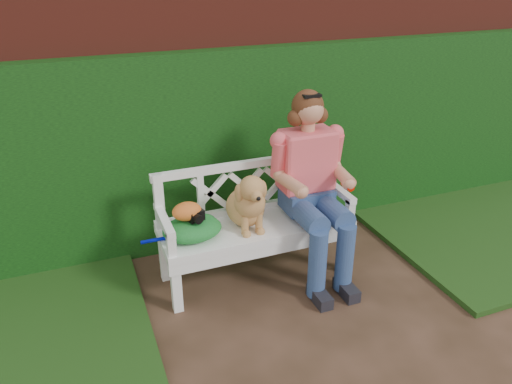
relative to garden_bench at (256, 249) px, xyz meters
name	(u,v)px	position (x,y,z in m)	size (l,w,h in m)	color
ground	(335,349)	(0.17, -0.99, -0.24)	(60.00, 60.00, 0.00)	#2F2013
brick_wall	(237,113)	(0.17, 0.91, 0.86)	(10.00, 0.30, 2.20)	maroon
ivy_hedge	(246,147)	(0.17, 0.69, 0.61)	(10.00, 0.18, 1.70)	#195A14
grass_right	(506,221)	(2.57, -0.09, -0.21)	(2.60, 2.00, 0.05)	black
garden_bench	(256,249)	(0.00, 0.00, 0.00)	(1.58, 0.60, 0.48)	white
seated_woman	(308,184)	(0.43, -0.02, 0.51)	(0.63, 0.84, 1.50)	red
dog	(247,199)	(-0.08, -0.01, 0.47)	(0.31, 0.42, 0.47)	brown
tennis_racket	(190,233)	(-0.52, 0.01, 0.25)	(0.57, 0.24, 0.03)	silver
green_bag	(192,228)	(-0.51, -0.03, 0.31)	(0.44, 0.34, 0.15)	#247730
camera_item	(195,215)	(-0.49, -0.04, 0.43)	(0.11, 0.09, 0.08)	black
baseball_glove	(187,211)	(-0.54, -0.02, 0.46)	(0.22, 0.16, 0.14)	#D06121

